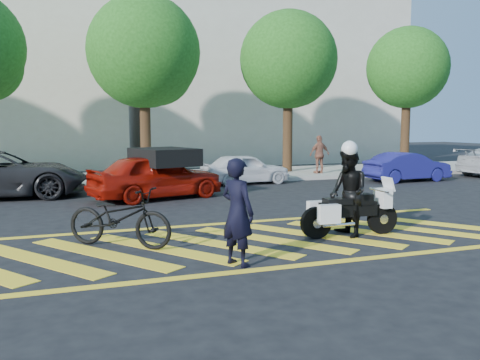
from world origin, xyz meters
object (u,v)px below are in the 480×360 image
object	(u,v)px
bicycle	(119,217)
police_motorcycle	(349,211)
parked_mid_right	(245,169)
parked_right	(407,167)
officer_moto	(348,193)
red_convertible	(156,176)
officer_bike	(237,212)

from	to	relation	value
bicycle	police_motorcycle	world-z (taller)	bicycle
parked_mid_right	parked_right	size ratio (longest dim) A/B	0.97
parked_mid_right	parked_right	world-z (taller)	parked_mid_right
police_motorcycle	parked_right	bearing A→B (deg)	48.94
officer_moto	red_convertible	bearing A→B (deg)	-154.67
officer_bike	officer_moto	world-z (taller)	officer_moto
police_motorcycle	parked_right	world-z (taller)	parked_right
officer_bike	officer_moto	size ratio (longest dim) A/B	0.97
police_motorcycle	bicycle	bearing A→B (deg)	174.46
police_motorcycle	red_convertible	xyz separation A→B (m)	(-2.75, 6.63, 0.19)
officer_moto	red_convertible	distance (m)	7.18
red_convertible	parked_mid_right	distance (m)	4.89
parked_mid_right	police_motorcycle	bearing A→B (deg)	168.50
red_convertible	parked_mid_right	world-z (taller)	red_convertible
parked_right	parked_mid_right	bearing A→B (deg)	75.55
bicycle	police_motorcycle	bearing A→B (deg)	-60.90
officer_bike	red_convertible	bearing A→B (deg)	-28.42
police_motorcycle	parked_right	size ratio (longest dim) A/B	0.61
officer_moto	parked_mid_right	distance (m)	9.54
officer_bike	parked_mid_right	world-z (taller)	officer_bike
officer_bike	red_convertible	distance (m)	7.90
parked_mid_right	officer_bike	bearing A→B (deg)	154.90
bicycle	red_convertible	world-z (taller)	red_convertible
police_motorcycle	officer_moto	xyz separation A→B (m)	(-0.01, -0.00, 0.39)
red_convertible	parked_right	bearing A→B (deg)	-98.44
bicycle	parked_right	xyz separation A→B (m)	(12.33, 7.37, 0.02)
officer_bike	officer_moto	distance (m)	3.14
officer_moto	parked_mid_right	world-z (taller)	officer_moto
officer_moto	officer_bike	bearing A→B (deg)	-63.29
officer_bike	police_motorcycle	xyz separation A→B (m)	(2.89, 1.27, -0.36)
parked_mid_right	parked_right	xyz separation A→B (m)	(6.53, -1.40, -0.00)
red_convertible	parked_right	world-z (taller)	red_convertible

